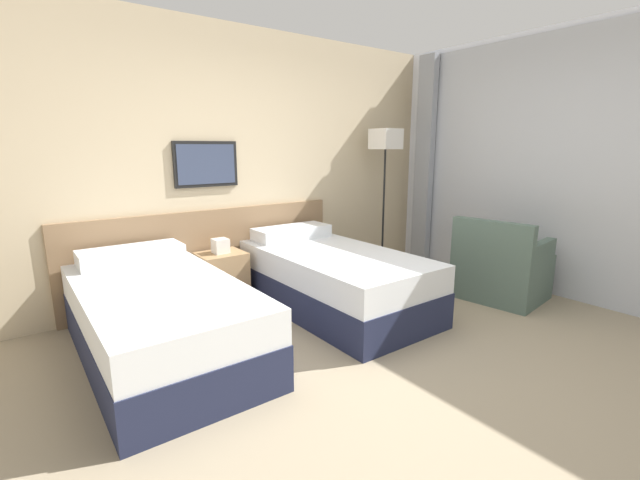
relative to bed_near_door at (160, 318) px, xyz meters
The scene contains 8 objects.
ground_plane 1.72m from the bed_near_door, 43.71° to the right, with size 16.00×16.00×0.00m, color gray.
wall_headboard 1.88m from the bed_near_door, 40.64° to the left, with size 10.00×0.10×2.70m.
wall_window 4.08m from the bed_near_door, 18.11° to the right, with size 0.21×4.68×2.70m.
bed_near_door is the anchor object (origin of this frame).
bed_near_window 1.62m from the bed_near_door, ahead, with size 1.03×1.95×0.69m.
nightstand 1.10m from the bed_near_door, 42.26° to the left, with size 0.44×0.37×0.66m.
floor_lamp 3.24m from the bed_near_door, 12.63° to the left, with size 0.30×0.30×1.73m.
armchair 3.26m from the bed_near_door, 14.32° to the right, with size 0.81×0.87×0.84m.
Camera 1 is at (-2.04, -1.90, 1.53)m, focal length 24.00 mm.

